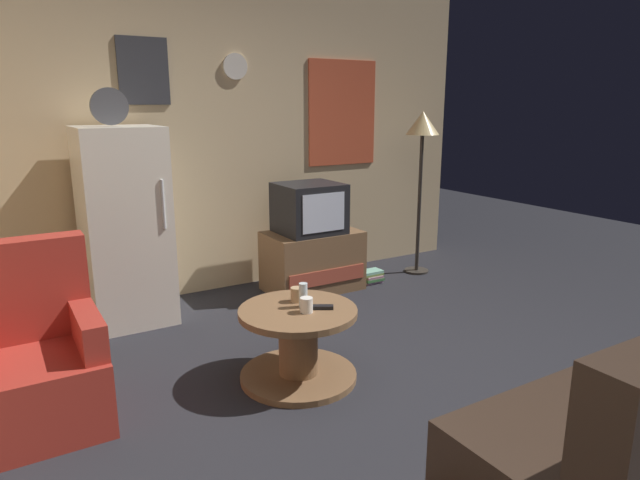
{
  "coord_description": "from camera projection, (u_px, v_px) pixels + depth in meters",
  "views": [
    {
      "loc": [
        -1.8,
        -2.26,
        1.66
      ],
      "look_at": [
        0.11,
        0.9,
        0.75
      ],
      "focal_mm": 31.16,
      "sensor_mm": 36.0,
      "label": 1
    }
  ],
  "objects": [
    {
      "name": "fridge",
      "position": [
        125.0,
        226.0,
        4.21
      ],
      "size": [
        0.6,
        0.62,
        1.77
      ],
      "color": "silver",
      "rests_on": "ground_plane"
    },
    {
      "name": "armchair",
      "position": [
        31.0,
        363.0,
        2.91
      ],
      "size": [
        0.68,
        0.68,
        0.96
      ],
      "color": "#A52D23",
      "rests_on": "ground_plane"
    },
    {
      "name": "crt_tv",
      "position": [
        309.0,
        208.0,
        4.91
      ],
      "size": [
        0.54,
        0.51,
        0.44
      ],
      "color": "black",
      "rests_on": "tv_stand"
    },
    {
      "name": "book_stack",
      "position": [
        371.0,
        276.0,
        5.28
      ],
      "size": [
        0.21,
        0.18,
        0.12
      ],
      "color": "#B992BF",
      "rests_on": "ground_plane"
    },
    {
      "name": "mug_ceramic_tan",
      "position": [
        297.0,
        294.0,
        3.45
      ],
      "size": [
        0.08,
        0.08,
        0.09
      ],
      "primitive_type": "cylinder",
      "color": "tan",
      "rests_on": "coffee_table"
    },
    {
      "name": "standing_lamp",
      "position": [
        422.0,
        136.0,
        5.31
      ],
      "size": [
        0.32,
        0.32,
        1.59
      ],
      "color": "#332D28",
      "rests_on": "ground_plane"
    },
    {
      "name": "wall_with_art",
      "position": [
        220.0,
        134.0,
        4.89
      ],
      "size": [
        5.2,
        0.12,
        2.78
      ],
      "color": "#D1B284",
      "rests_on": "ground_plane"
    },
    {
      "name": "ground_plane",
      "position": [
        385.0,
        401.0,
        3.18
      ],
      "size": [
        12.0,
        12.0,
        0.0
      ],
      "primitive_type": "plane",
      "color": "#232328"
    },
    {
      "name": "remote_control",
      "position": [
        321.0,
        307.0,
        3.33
      ],
      "size": [
        0.15,
        0.11,
        0.02
      ],
      "primitive_type": "cube",
      "rotation": [
        0.0,
        0.0,
        -0.54
      ],
      "color": "black",
      "rests_on": "coffee_table"
    },
    {
      "name": "coffee_table",
      "position": [
        298.0,
        344.0,
        3.39
      ],
      "size": [
        0.72,
        0.72,
        0.46
      ],
      "color": "brown",
      "rests_on": "ground_plane"
    },
    {
      "name": "mug_ceramic_white",
      "position": [
        306.0,
        305.0,
        3.27
      ],
      "size": [
        0.08,
        0.08,
        0.09
      ],
      "primitive_type": "cylinder",
      "color": "silver",
      "rests_on": "coffee_table"
    },
    {
      "name": "wine_glass",
      "position": [
        303.0,
        295.0,
        3.35
      ],
      "size": [
        0.05,
        0.05,
        0.15
      ],
      "primitive_type": "cylinder",
      "color": "silver",
      "rests_on": "coffee_table"
    },
    {
      "name": "tv_stand",
      "position": [
        313.0,
        261.0,
        5.04
      ],
      "size": [
        0.84,
        0.53,
        0.54
      ],
      "color": "brown",
      "rests_on": "ground_plane"
    }
  ]
}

